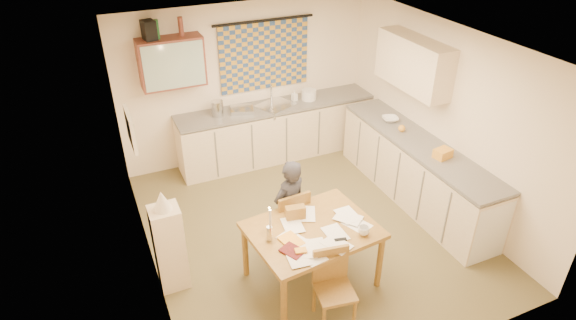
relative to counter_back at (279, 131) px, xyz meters
name	(u,v)px	position (x,y,z in m)	size (l,w,h in m)	color
floor	(308,229)	(-0.42, -1.95, -0.46)	(4.00, 4.50, 0.02)	brown
ceiling	(313,43)	(-0.42, -1.95, 2.06)	(4.00, 4.50, 0.02)	white
wall_back	(246,83)	(-0.42, 0.31, 0.80)	(4.00, 0.02, 2.50)	#F7E3C5
wall_front	(429,266)	(-0.42, -4.21, 0.80)	(4.00, 0.02, 2.50)	#F7E3C5
wall_left	(139,184)	(-2.43, -1.95, 0.80)	(0.02, 4.50, 2.50)	#F7E3C5
wall_right	(443,117)	(1.59, -1.95, 0.80)	(0.02, 4.50, 2.50)	#F7E3C5
window_blind	(264,56)	(-0.12, 0.27, 1.20)	(1.45, 0.03, 1.05)	navy
curtain_rod	(264,21)	(-0.12, 0.25, 1.75)	(0.04, 0.04, 1.60)	black
wall_cabinet	(172,62)	(-1.57, 0.13, 1.35)	(0.90, 0.34, 0.70)	brown
wall_cabinet_glass	(174,66)	(-1.57, -0.04, 1.35)	(0.84, 0.02, 0.64)	#99B2A5
upper_cabinet_right	(413,63)	(1.41, -1.40, 1.40)	(0.34, 1.30, 0.70)	beige
framed_print	(130,129)	(-2.39, -1.55, 1.25)	(0.04, 0.50, 0.40)	beige
print_canvas	(133,129)	(-2.37, -1.55, 1.25)	(0.01, 0.42, 0.32)	beige
counter_back	(279,131)	(0.00, 0.00, 0.00)	(3.30, 0.62, 0.92)	beige
counter_right	(415,171)	(1.28, -1.92, 0.00)	(0.62, 2.95, 0.92)	beige
stove	(475,220)	(1.28, -3.13, -0.03)	(0.55, 0.55, 0.85)	white
sink	(276,108)	(-0.06, 0.00, 0.43)	(0.55, 0.45, 0.10)	silver
tap	(271,93)	(-0.05, 0.18, 0.61)	(0.03, 0.03, 0.28)	silver
dish_rack	(242,110)	(-0.62, 0.00, 0.50)	(0.35, 0.30, 0.06)	silver
kettle	(217,109)	(-1.00, 0.00, 0.59)	(0.18, 0.18, 0.24)	silver
mixing_bowl	(309,95)	(0.53, 0.00, 0.55)	(0.24, 0.24, 0.16)	white
soap_bottle	(294,95)	(0.30, 0.05, 0.56)	(0.10, 0.10, 0.17)	white
bowl	(390,119)	(1.28, -1.21, 0.50)	(0.30, 0.30, 0.06)	white
orange_bag	(443,153)	(1.28, -2.38, 0.53)	(0.22, 0.16, 0.12)	gold
fruit_orange	(402,128)	(1.23, -1.56, 0.52)	(0.10, 0.10, 0.10)	gold
speaker	(149,30)	(-1.81, 0.13, 1.83)	(0.16, 0.20, 0.26)	black
bottle_green	(156,29)	(-1.71, 0.13, 1.83)	(0.07, 0.07, 0.26)	#195926
bottle_brown	(181,27)	(-1.38, 0.13, 1.83)	(0.07, 0.07, 0.26)	brown
dining_table	(312,254)	(-0.80, -2.81, -0.07)	(1.44, 1.16, 0.75)	brown
chair_far	(288,231)	(-0.83, -2.21, -0.17)	(0.44, 0.44, 0.91)	brown
chair_near	(334,300)	(-0.84, -3.42, -0.19)	(0.44, 0.44, 0.84)	brown
person	(289,208)	(-0.82, -2.25, 0.19)	(0.54, 0.44, 1.29)	black
shelf_stand	(170,248)	(-2.26, -2.23, 0.08)	(0.32, 0.30, 1.05)	beige
lampshade	(162,201)	(-2.26, -2.23, 0.71)	(0.20, 0.20, 0.22)	beige
letter_rack	(295,213)	(-0.90, -2.58, 0.38)	(0.22, 0.10, 0.16)	brown
mug	(364,231)	(-0.34, -3.12, 0.35)	(0.13, 0.13, 0.09)	white
magazine	(287,256)	(-1.24, -3.11, 0.31)	(0.27, 0.29, 0.02)	maroon
book	(284,244)	(-1.19, -2.94, 0.31)	(0.24, 0.30, 0.02)	gold
orange_box	(301,251)	(-1.08, -3.12, 0.32)	(0.12, 0.08, 0.04)	gold
eyeglasses	(340,240)	(-0.62, -3.11, 0.31)	(0.13, 0.04, 0.02)	black
candle_holder	(269,234)	(-1.30, -2.81, 0.39)	(0.06, 0.06, 0.18)	silver
candle	(270,219)	(-1.29, -2.82, 0.59)	(0.02, 0.02, 0.22)	white
candle_flame	(269,208)	(-1.29, -2.80, 0.71)	(0.02, 0.02, 0.02)	#FFCC66
papers	(321,234)	(-0.77, -2.95, 0.31)	(1.10, 0.98, 0.02)	white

